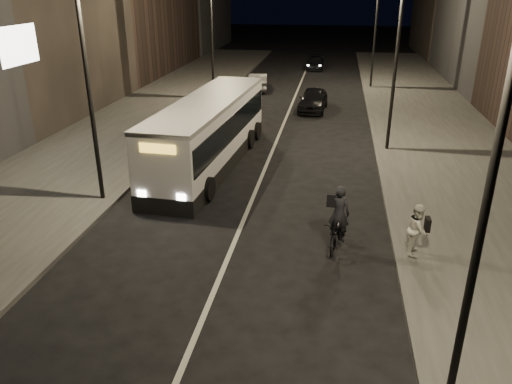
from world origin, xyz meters
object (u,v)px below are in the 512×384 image
at_px(streetlight_left_near, 92,58).
at_px(car_far, 315,63).
at_px(streetlight_right_near, 481,141).
at_px(streetlight_left_far, 215,21).
at_px(streetlight_right_mid, 392,39).
at_px(car_near, 313,100).
at_px(car_mid, 258,82).
at_px(streetlight_right_far, 373,17).
at_px(city_bus, 209,130).
at_px(cyclist_on_bicycle, 338,228).
at_px(pedestrian_woman, 418,229).

relative_size(streetlight_left_near, car_far, 2.02).
distance_m(streetlight_right_near, streetlight_left_far, 28.10).
bearing_deg(streetlight_right_mid, car_near, 115.46).
bearing_deg(car_mid, streetlight_right_far, -174.06).
distance_m(streetlight_right_mid, streetlight_left_near, 13.33).
bearing_deg(streetlight_right_near, city_bus, 121.73).
distance_m(streetlight_right_mid, cyclist_on_bicycle, 11.44).
bearing_deg(cyclist_on_bicycle, streetlight_left_near, 175.36).
relative_size(streetlight_right_far, pedestrian_woman, 5.07).
bearing_deg(streetlight_right_far, streetlight_right_near, -90.00).
relative_size(streetlight_left_far, cyclist_on_bicycle, 3.71).
relative_size(streetlight_right_far, car_mid, 2.04).
bearing_deg(cyclist_on_bicycle, streetlight_right_far, 95.54).
distance_m(streetlight_left_far, city_bus, 14.02).
height_order(city_bus, car_mid, city_bus).
xyz_separation_m(cyclist_on_bicycle, car_mid, (-6.31, 24.25, -0.07)).
height_order(city_bus, car_far, city_bus).
height_order(streetlight_right_mid, cyclist_on_bicycle, streetlight_right_mid).
distance_m(streetlight_right_near, city_bus, 15.46).
relative_size(streetlight_right_far, car_far, 2.02).
relative_size(streetlight_right_near, cyclist_on_bicycle, 3.71).
bearing_deg(pedestrian_woman, streetlight_left_far, 39.06).
relative_size(streetlight_right_mid, car_mid, 2.04).
height_order(streetlight_left_far, cyclist_on_bicycle, streetlight_left_far).
bearing_deg(streetlight_right_near, car_mid, 105.62).
bearing_deg(streetlight_left_near, car_mid, 84.08).
bearing_deg(streetlight_right_mid, car_far, 100.34).
xyz_separation_m(streetlight_left_near, pedestrian_woman, (10.93, -2.45, -4.40)).
relative_size(streetlight_right_mid, car_far, 2.02).
bearing_deg(streetlight_right_near, streetlight_left_far, 112.30).
bearing_deg(streetlight_left_far, city_bus, -78.18).
bearing_deg(city_bus, streetlight_right_near, -54.43).
bearing_deg(streetlight_left_near, car_near, 66.88).
bearing_deg(cyclist_on_bicycle, car_mid, 114.65).
distance_m(streetlight_right_near, streetlight_left_near, 13.33).
height_order(streetlight_right_far, cyclist_on_bicycle, streetlight_right_far).
bearing_deg(streetlight_left_near, cyclist_on_bicycle, -14.70).
height_order(streetlight_right_near, streetlight_left_near, same).
xyz_separation_m(streetlight_left_far, car_far, (6.13, 14.84, -4.78)).
xyz_separation_m(streetlight_right_near, streetlight_right_mid, (0.00, 16.00, 0.00)).
bearing_deg(city_bus, cyclist_on_bicycle, -46.51).
height_order(streetlight_right_near, streetlight_left_far, same).
distance_m(streetlight_left_near, cyclist_on_bicycle, 10.01).
height_order(streetlight_left_near, pedestrian_woman, streetlight_left_near).
bearing_deg(cyclist_on_bicycle, streetlight_left_far, 123.04).
relative_size(streetlight_left_near, car_mid, 2.04).
height_order(streetlight_right_far, streetlight_left_far, same).
height_order(car_mid, car_far, car_mid).
distance_m(streetlight_right_far, pedestrian_woman, 26.82).
relative_size(cyclist_on_bicycle, car_near, 0.52).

